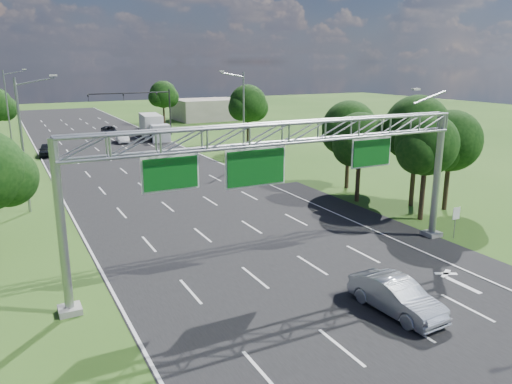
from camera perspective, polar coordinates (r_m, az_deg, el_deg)
ground at (r=43.59m, az=-9.21°, el=-0.23°), size 220.00×220.00×0.00m
road at (r=43.59m, az=-9.21°, el=-0.23°), size 18.00×180.00×0.02m
road_flare at (r=35.21m, az=15.60°, el=-4.21°), size 3.00×30.00×0.02m
sign_gantry at (r=26.14m, az=3.53°, el=5.46°), size 23.50×1.00×9.56m
regulatory_sign at (r=34.34m, az=21.89°, el=-2.58°), size 0.60×0.08×2.10m
traffic_signal at (r=78.08m, az=-12.35°, el=9.99°), size 12.21×0.24×7.00m
streetlight_l_near at (r=40.53m, az=-24.93°, el=5.53°), size 2.97×0.22×10.16m
streetlight_l_far at (r=75.35m, az=-26.42°, el=8.98°), size 2.97×0.22×10.16m
streetlight_r_mid at (r=55.95m, az=-1.60°, el=9.03°), size 2.97×0.22×10.16m
tree_cluster_right at (r=40.77m, az=15.95°, el=5.99°), size 9.91×14.60×8.68m
tree_verge_rd at (r=65.23m, az=-0.89°, el=9.88°), size 5.76×4.80×8.28m
tree_verge_re at (r=92.40m, az=-10.53°, el=10.77°), size 5.76×4.80×7.84m
building_right at (r=99.67m, az=-5.60°, el=9.37°), size 12.00×9.00×4.00m
silver_sedan at (r=23.89m, az=15.77°, el=-11.38°), size 1.98×4.90×1.58m
car_queue_b at (r=81.46m, az=-16.46°, el=6.73°), size 2.85×5.11×1.35m
car_queue_c at (r=65.56m, az=-22.79°, el=4.45°), size 2.30×4.54×1.48m
car_queue_d at (r=73.29m, az=-15.04°, el=6.03°), size 1.90×4.38×1.40m
box_truck at (r=76.25m, az=-11.70°, el=7.27°), size 3.39×9.39×3.46m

